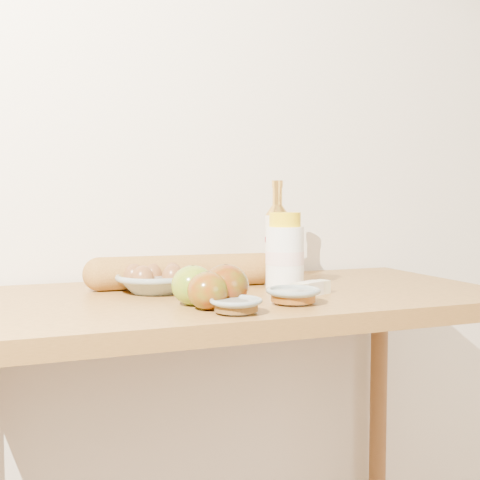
% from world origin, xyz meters
% --- Properties ---
extents(back_wall, '(3.50, 0.02, 2.60)m').
position_xyz_m(back_wall, '(0.00, 1.51, 1.30)').
color(back_wall, white).
rests_on(back_wall, ground).
extents(table, '(1.20, 0.60, 0.90)m').
position_xyz_m(table, '(0.00, 1.18, 0.78)').
color(table, '#AF7C38').
rests_on(table, ground).
extents(bourbon_bottle, '(0.07, 0.07, 0.26)m').
position_xyz_m(bourbon_bottle, '(0.17, 1.33, 1.00)').
color(bourbon_bottle, white).
rests_on(bourbon_bottle, table).
extents(cream_bottle, '(0.12, 0.12, 0.18)m').
position_xyz_m(cream_bottle, '(0.13, 1.20, 0.98)').
color(cream_bottle, white).
rests_on(cream_bottle, table).
extents(egg_bowl, '(0.18, 0.18, 0.06)m').
position_xyz_m(egg_bowl, '(-0.16, 1.25, 0.93)').
color(egg_bowl, gray).
rests_on(egg_bowl, table).
extents(baguette, '(0.47, 0.11, 0.08)m').
position_xyz_m(baguette, '(-0.09, 1.30, 0.94)').
color(baguette, '#AF7B35').
rests_on(baguette, table).
extents(apple_yellowgreen, '(0.09, 0.09, 0.08)m').
position_xyz_m(apple_yellowgreen, '(-0.13, 1.06, 0.94)').
color(apple_yellowgreen, olive).
rests_on(apple_yellowgreen, table).
extents(apple_redgreen_front, '(0.08, 0.08, 0.07)m').
position_xyz_m(apple_redgreen_front, '(-0.12, 1.01, 0.94)').
color(apple_redgreen_front, '#941208').
rests_on(apple_redgreen_front, table).
extents(apple_redgreen_right, '(0.11, 0.11, 0.08)m').
position_xyz_m(apple_redgreen_right, '(-0.08, 1.03, 0.94)').
color(apple_redgreen_right, maroon).
rests_on(apple_redgreen_right, table).
extents(sugar_bowl, '(0.10, 0.10, 0.03)m').
position_xyz_m(sugar_bowl, '(-0.08, 0.95, 0.91)').
color(sugar_bowl, gray).
rests_on(sugar_bowl, table).
extents(syrup_bowl, '(0.13, 0.13, 0.03)m').
position_xyz_m(syrup_bowl, '(0.06, 1.01, 0.92)').
color(syrup_bowl, gray).
rests_on(syrup_bowl, table).
extents(butter_stick, '(0.11, 0.07, 0.03)m').
position_xyz_m(butter_stick, '(0.14, 1.09, 0.91)').
color(butter_stick, beige).
rests_on(butter_stick, table).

